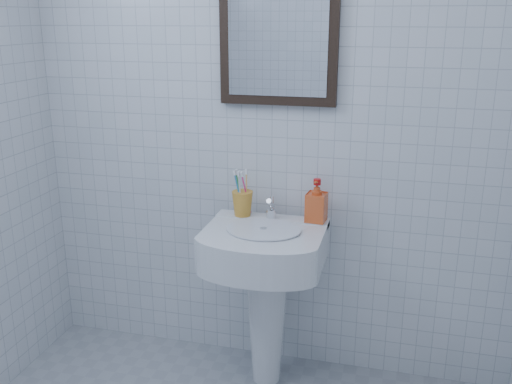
# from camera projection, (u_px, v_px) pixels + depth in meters

# --- Properties ---
(wall_back) EXTENTS (2.20, 0.02, 2.50)m
(wall_back) POSITION_uv_depth(u_px,v_px,m) (272.00, 102.00, 2.46)
(wall_back) COLOR silver
(wall_back) RESTS_ON ground
(washbasin) EXTENTS (0.50, 0.36, 0.77)m
(washbasin) POSITION_uv_depth(u_px,v_px,m) (266.00, 279.00, 2.47)
(washbasin) COLOR white
(washbasin) RESTS_ON ground
(faucet) EXTENTS (0.04, 0.09, 0.11)m
(faucet) POSITION_uv_depth(u_px,v_px,m) (271.00, 210.00, 2.47)
(faucet) COLOR silver
(faucet) RESTS_ON washbasin
(toothbrush_cup) EXTENTS (0.12, 0.12, 0.11)m
(toothbrush_cup) POSITION_uv_depth(u_px,v_px,m) (242.00, 203.00, 2.51)
(toothbrush_cup) COLOR gold
(toothbrush_cup) RESTS_ON washbasin
(soap_dispenser) EXTENTS (0.09, 0.09, 0.19)m
(soap_dispenser) POSITION_uv_depth(u_px,v_px,m) (317.00, 200.00, 2.42)
(soap_dispenser) COLOR #B94612
(soap_dispenser) RESTS_ON washbasin
(wall_mirror) EXTENTS (0.50, 0.04, 0.62)m
(wall_mirror) POSITION_uv_depth(u_px,v_px,m) (278.00, 30.00, 2.34)
(wall_mirror) COLOR black
(wall_mirror) RESTS_ON wall_back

